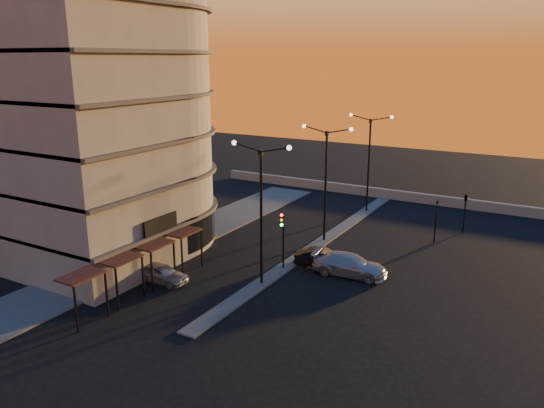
{
  "coord_description": "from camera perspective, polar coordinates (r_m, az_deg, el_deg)",
  "views": [
    {
      "loc": [
        16.95,
        -27.99,
        14.57
      ],
      "look_at": [
        -1.87,
        4.63,
        4.19
      ],
      "focal_mm": 35.0,
      "sensor_mm": 36.0,
      "label": 1
    }
  ],
  "objects": [
    {
      "name": "parapet",
      "position": [
        57.76,
        14.06,
        0.84
      ],
      "size": [
        44.0,
        0.5,
        1.0
      ],
      "primitive_type": "cube",
      "color": "slate",
      "rests_on": "ground"
    },
    {
      "name": "signal_east_b",
      "position": [
        47.98,
        20.15,
        0.62
      ],
      "size": [
        0.42,
        1.99,
        3.6
      ],
      "color": "black",
      "rests_on": "ground"
    },
    {
      "name": "median",
      "position": [
        44.06,
        5.61,
        -3.9
      ],
      "size": [
        1.2,
        36.0,
        0.12
      ],
      "primitive_type": "cube",
      "color": "#4C4C4A",
      "rests_on": "ground"
    },
    {
      "name": "streetlamp_mid",
      "position": [
        42.56,
        5.81,
        3.15
      ],
      "size": [
        4.32,
        0.32,
        9.51
      ],
      "color": "black",
      "rests_on": "ground"
    },
    {
      "name": "car_sedan",
      "position": [
        38.58,
        5.45,
        -5.8
      ],
      "size": [
        4.2,
        2.36,
        1.31
      ],
      "primitive_type": "imported",
      "rotation": [
        0.0,
        0.0,
        1.83
      ],
      "color": "black",
      "rests_on": "ground"
    },
    {
      "name": "streetlamp_far",
      "position": [
        51.68,
        10.4,
        5.15
      ],
      "size": [
        4.32,
        0.32,
        9.51
      ],
      "color": "black",
      "rests_on": "ground"
    },
    {
      "name": "building",
      "position": [
        41.83,
        -18.18,
        11.02
      ],
      "size": [
        14.35,
        17.08,
        25.0
      ],
      "color": "slate",
      "rests_on": "ground"
    },
    {
      "name": "car_wagon",
      "position": [
        37.32,
        8.35,
        -6.49
      ],
      "size": [
        5.35,
        2.58,
        1.5
      ],
      "primitive_type": "imported",
      "rotation": [
        0.0,
        0.0,
        1.67
      ],
      "color": "#AAACB2",
      "rests_on": "ground"
    },
    {
      "name": "ground",
      "position": [
        35.82,
        -1.13,
        -8.59
      ],
      "size": [
        120.0,
        120.0,
        0.0
      ],
      "primitive_type": "plane",
      "color": "black",
      "rests_on": "ground"
    },
    {
      "name": "signal_east_a",
      "position": [
        44.75,
        17.2,
        -1.71
      ],
      "size": [
        0.13,
        0.16,
        3.6
      ],
      "color": "black",
      "rests_on": "ground"
    },
    {
      "name": "streetlamp_near",
      "position": [
        33.93,
        -1.18,
        0.07
      ],
      "size": [
        4.32,
        0.32,
        9.51
      ],
      "color": "black",
      "rests_on": "ground"
    },
    {
      "name": "traffic_light_main",
      "position": [
        37.09,
        1.14,
        -2.95
      ],
      "size": [
        0.28,
        0.44,
        4.25
      ],
      "color": "black",
      "rests_on": "ground"
    },
    {
      "name": "sidewalk_west",
      "position": [
        44.58,
        -10.09,
        -3.83
      ],
      "size": [
        5.0,
        40.0,
        0.12
      ],
      "primitive_type": "cube",
      "color": "#4C4C4A",
      "rests_on": "ground"
    },
    {
      "name": "car_hatchback",
      "position": [
        36.62,
        -11.81,
        -7.28
      ],
      "size": [
        3.82,
        1.6,
        1.29
      ],
      "primitive_type": "imported",
      "rotation": [
        0.0,
        0.0,
        1.59
      ],
      "color": "#A3A4AA",
      "rests_on": "ground"
    }
  ]
}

